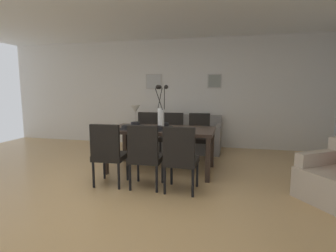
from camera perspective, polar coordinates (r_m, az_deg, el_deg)
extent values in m
plane|color=tan|center=(3.79, -9.31, -13.89)|extent=(9.00, 9.00, 0.00)
cube|color=silver|center=(6.63, 1.43, 7.06)|extent=(9.00, 0.10, 2.60)
cube|color=#33261E|center=(4.52, -1.53, -0.82)|extent=(1.80, 0.94, 0.05)
cube|color=#33261E|center=(4.85, 9.43, -4.76)|extent=(0.07, 0.07, 0.69)
cube|color=#33261E|center=(5.24, -9.26, -3.81)|extent=(0.07, 0.07, 0.69)
cube|color=#33261E|center=(4.06, 8.58, -7.27)|extent=(0.07, 0.07, 0.69)
cube|color=#33261E|center=(4.51, -13.31, -5.84)|extent=(0.07, 0.07, 0.69)
cube|color=black|center=(4.02, -12.24, -6.40)|extent=(0.47, 0.47, 0.08)
cube|color=black|center=(3.79, -13.44, -3.28)|extent=(0.42, 0.09, 0.48)
cylinder|color=black|center=(4.19, -8.72, -8.99)|extent=(0.04, 0.04, 0.38)
cylinder|color=black|center=(4.32, -13.56, -8.59)|extent=(0.04, 0.04, 0.38)
cylinder|color=black|center=(3.85, -10.55, -10.58)|extent=(0.04, 0.04, 0.38)
cylinder|color=black|center=(3.99, -15.75, -10.07)|extent=(0.04, 0.04, 0.38)
cube|color=black|center=(5.47, -4.99, -2.44)|extent=(0.45, 0.45, 0.08)
cube|color=black|center=(5.60, -4.35, 0.52)|extent=(0.42, 0.07, 0.48)
cylinder|color=black|center=(5.41, -7.56, -5.08)|extent=(0.04, 0.04, 0.38)
cylinder|color=black|center=(5.28, -3.74, -5.36)|extent=(0.04, 0.04, 0.38)
cylinder|color=black|center=(5.75, -6.09, -4.26)|extent=(0.04, 0.04, 0.38)
cylinder|color=black|center=(5.63, -2.47, -4.50)|extent=(0.04, 0.04, 0.38)
cube|color=black|center=(3.83, -4.61, -6.97)|extent=(0.46, 0.46, 0.08)
cube|color=black|center=(3.59, -5.46, -3.72)|extent=(0.42, 0.08, 0.48)
cylinder|color=black|center=(4.03, -1.20, -9.60)|extent=(0.04, 0.04, 0.38)
cylinder|color=black|center=(4.12, -6.44, -9.24)|extent=(0.04, 0.04, 0.38)
cylinder|color=black|center=(3.68, -2.45, -11.35)|extent=(0.04, 0.04, 0.38)
cylinder|color=black|center=(3.78, -8.18, -10.88)|extent=(0.04, 0.04, 0.38)
cube|color=black|center=(5.34, 0.75, -2.67)|extent=(0.46, 0.46, 0.08)
cube|color=black|center=(5.48, 1.11, 0.37)|extent=(0.42, 0.08, 0.48)
cylinder|color=black|center=(5.24, -1.69, -5.44)|extent=(0.04, 0.04, 0.38)
cylinder|color=black|center=(5.17, 2.44, -5.63)|extent=(0.04, 0.04, 0.38)
cylinder|color=black|center=(5.60, -0.82, -4.56)|extent=(0.04, 0.04, 0.38)
cylinder|color=black|center=(5.54, 3.04, -4.72)|extent=(0.04, 0.04, 0.38)
cube|color=black|center=(3.68, 2.96, -7.56)|extent=(0.45, 0.45, 0.08)
cube|color=black|center=(3.44, 2.34, -4.21)|extent=(0.42, 0.07, 0.48)
cylinder|color=black|center=(3.90, 6.29, -10.26)|extent=(0.04, 0.04, 0.38)
cylinder|color=black|center=(3.96, 0.77, -9.88)|extent=(0.04, 0.04, 0.38)
cylinder|color=black|center=(3.54, 5.37, -12.14)|extent=(0.04, 0.04, 0.38)
cylinder|color=black|center=(3.62, -0.71, -11.66)|extent=(0.04, 0.04, 0.38)
cube|color=black|center=(5.25, 6.64, -2.89)|extent=(0.47, 0.47, 0.08)
cube|color=black|center=(5.40, 6.77, 0.20)|extent=(0.42, 0.09, 0.48)
cylinder|color=black|center=(5.13, 4.38, -5.76)|extent=(0.04, 0.04, 0.38)
cylinder|color=black|center=(5.11, 8.65, -5.87)|extent=(0.04, 0.04, 0.38)
cylinder|color=black|center=(5.50, 4.70, -4.82)|extent=(0.04, 0.04, 0.38)
cylinder|color=black|center=(5.48, 8.68, -4.92)|extent=(0.04, 0.04, 0.38)
cylinder|color=white|center=(4.49, -1.54, 1.64)|extent=(0.11, 0.11, 0.34)
cylinder|color=black|center=(4.47, -0.78, 5.85)|extent=(0.05, 0.12, 0.37)
sphere|color=black|center=(4.47, -0.40, 8.42)|extent=(0.07, 0.07, 0.07)
cylinder|color=black|center=(4.53, -1.75, 5.88)|extent=(0.08, 0.05, 0.38)
sphere|color=black|center=(4.55, -1.86, 8.41)|extent=(0.07, 0.07, 0.07)
cylinder|color=black|center=(4.42, -1.98, 5.82)|extent=(0.15, 0.06, 0.36)
sphere|color=black|center=(4.39, -2.21, 8.42)|extent=(0.07, 0.07, 0.07)
cylinder|color=black|center=(4.49, -8.91, -0.61)|extent=(0.32, 0.32, 0.01)
cylinder|color=black|center=(4.48, -8.92, -0.19)|extent=(0.17, 0.17, 0.06)
cylinder|color=black|center=(4.48, -8.92, 0.00)|extent=(0.13, 0.13, 0.04)
cylinder|color=black|center=(4.88, -7.02, 0.11)|extent=(0.32, 0.32, 0.01)
cylinder|color=black|center=(4.87, -7.02, 0.49)|extent=(0.17, 0.17, 0.06)
cylinder|color=black|center=(4.87, -7.03, 0.67)|extent=(0.13, 0.13, 0.04)
cylinder|color=black|center=(4.31, -2.26, -0.87)|extent=(0.32, 0.32, 0.01)
cylinder|color=black|center=(4.31, -2.26, -0.43)|extent=(0.17, 0.17, 0.06)
cylinder|color=black|center=(4.31, -2.26, -0.24)|extent=(0.13, 0.13, 0.04)
cylinder|color=black|center=(4.72, -0.86, -0.10)|extent=(0.32, 0.32, 0.01)
cylinder|color=black|center=(4.71, -0.86, 0.30)|extent=(0.17, 0.17, 0.06)
cylinder|color=black|center=(4.71, -0.86, 0.48)|extent=(0.13, 0.13, 0.04)
cube|color=gray|center=(6.11, 2.87, -3.33)|extent=(1.78, 0.84, 0.42)
cube|color=gray|center=(6.37, 3.47, 0.79)|extent=(1.78, 0.16, 0.38)
cube|color=gray|center=(5.96, 10.86, -0.72)|extent=(0.10, 0.84, 0.20)
cube|color=gray|center=(6.26, -4.68, -0.18)|extent=(0.10, 0.84, 0.20)
cube|color=#33261E|center=(6.39, -6.91, -2.41)|extent=(0.36, 0.36, 0.52)
cylinder|color=beige|center=(6.34, -6.96, 0.26)|extent=(0.12, 0.12, 0.08)
cylinder|color=beige|center=(6.32, -6.99, 1.87)|extent=(0.02, 0.02, 0.30)
cone|color=silver|center=(6.30, -7.02, 3.68)|extent=(0.22, 0.22, 0.18)
cube|color=#B7A893|center=(4.09, 29.57, -6.03)|extent=(0.64, 0.50, 0.18)
cube|color=#B2ADA3|center=(6.70, -3.08, 9.55)|extent=(0.41, 0.02, 0.37)
cube|color=#B2B2AD|center=(6.69, -3.11, 9.56)|extent=(0.36, 0.01, 0.32)
cube|color=#B2ADA3|center=(6.43, 9.97, 9.51)|extent=(0.33, 0.02, 0.33)
cube|color=gray|center=(6.42, 9.96, 9.52)|extent=(0.28, 0.01, 0.28)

